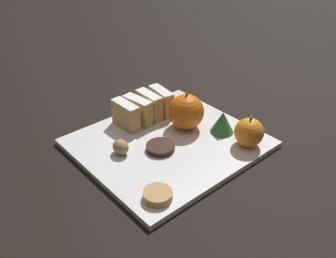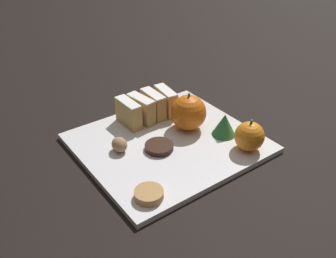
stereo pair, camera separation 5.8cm
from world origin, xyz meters
name	(u,v)px [view 1 (the left image)]	position (x,y,z in m)	size (l,w,h in m)	color
ground_plane	(168,145)	(0.00, 0.00, 0.00)	(6.00, 6.00, 0.00)	black
serving_platter	(168,143)	(0.00, 0.00, 0.01)	(0.33, 0.36, 0.01)	white
stollen_slice_front	(126,115)	(-0.11, -0.03, 0.04)	(0.07, 0.03, 0.06)	tan
stollen_slice_second	(138,110)	(-0.11, 0.00, 0.04)	(0.08, 0.04, 0.06)	tan
stollen_slice_third	(149,105)	(-0.11, 0.03, 0.04)	(0.07, 0.03, 0.06)	tan
stollen_slice_fourth	(161,101)	(-0.10, 0.07, 0.04)	(0.08, 0.03, 0.06)	tan
orange_near	(186,112)	(-0.02, 0.07, 0.05)	(0.08, 0.08, 0.09)	orange
orange_far	(249,132)	(0.12, 0.12, 0.04)	(0.06, 0.06, 0.07)	orange
walnut	(121,147)	(-0.03, -0.10, 0.03)	(0.04, 0.03, 0.03)	#9E7A51
chocolate_cookie	(160,147)	(0.01, -0.03, 0.02)	(0.06, 0.06, 0.01)	black
gingerbread_cookie	(158,195)	(0.12, -0.13, 0.02)	(0.05, 0.05, 0.01)	#B27F47
evergreen_sprig	(223,122)	(0.05, 0.11, 0.04)	(0.05, 0.05, 0.05)	#2D7538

